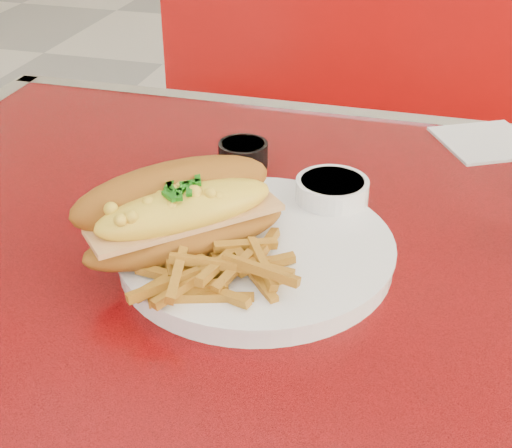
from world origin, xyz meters
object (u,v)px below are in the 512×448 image
(booth_bench_far, at_px, (401,252))
(diner_table, at_px, (357,405))
(sauce_cup_left, at_px, (243,153))
(fork, at_px, (289,266))
(mac_hoagie, at_px, (181,212))
(gravy_ramekin, at_px, (332,197))
(dinner_plate, at_px, (256,250))

(booth_bench_far, bearing_deg, diner_table, -90.00)
(diner_table, bearing_deg, sauce_cup_left, 132.52)
(diner_table, distance_m, fork, 0.20)
(mac_hoagie, height_order, fork, mac_hoagie)
(booth_bench_far, relative_size, mac_hoagie, 5.67)
(booth_bench_far, xyz_separation_m, fork, (-0.07, -0.84, 0.50))
(diner_table, distance_m, gravy_ramekin, 0.22)
(gravy_ramekin, bearing_deg, diner_table, -61.98)
(fork, bearing_deg, diner_table, -98.10)
(mac_hoagie, bearing_deg, booth_bench_far, 34.27)
(fork, bearing_deg, gravy_ramekin, -33.85)
(gravy_ramekin, bearing_deg, booth_bench_far, 85.37)
(diner_table, distance_m, mac_hoagie, 0.28)
(booth_bench_far, distance_m, gravy_ramekin, 0.87)
(booth_bench_far, bearing_deg, fork, -94.93)
(booth_bench_far, distance_m, fork, 0.98)
(diner_table, relative_size, dinner_plate, 3.47)
(fork, xyz_separation_m, gravy_ramekin, (0.02, 0.13, 0.00))
(dinner_plate, height_order, sauce_cup_left, sauce_cup_left)
(mac_hoagie, bearing_deg, dinner_plate, -24.09)
(booth_bench_far, bearing_deg, gravy_ramekin, -94.63)
(diner_table, relative_size, fork, 8.63)
(booth_bench_far, distance_m, mac_hoagie, 1.00)
(booth_bench_far, relative_size, sauce_cup_left, 16.76)
(dinner_plate, relative_size, fork, 2.49)
(dinner_plate, distance_m, fork, 0.05)
(diner_table, relative_size, mac_hoagie, 5.81)
(diner_table, distance_m, booth_bench_far, 0.87)
(mac_hoagie, distance_m, gravy_ramekin, 0.18)
(booth_bench_far, bearing_deg, dinner_plate, -97.92)
(diner_table, height_order, mac_hoagie, mac_hoagie)
(mac_hoagie, relative_size, gravy_ramekin, 2.16)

